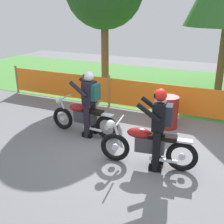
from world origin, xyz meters
TOP-DOWN VIEW (x-y plane):
  - ground at (0.00, 0.00)m, footprint 24.00×24.00m
  - grass_verge at (0.00, 5.93)m, footprint 24.00×6.82m
  - barrier_fence at (-0.00, 2.52)m, footprint 11.77×0.08m
  - motorcycle_lead at (-1.63, 0.29)m, footprint 1.95×0.57m
  - motorcycle_trailing at (0.38, -0.55)m, footprint 2.04×0.60m
  - rider_lead at (-1.42, 0.29)m, footprint 0.69×0.56m
  - rider_trailing at (0.60, -0.51)m, footprint 0.72×0.60m
  - oil_drum at (0.24, 1.63)m, footprint 0.58×0.58m

SIDE VIEW (x-z plane):
  - ground at x=0.00m, z-range -0.02..0.00m
  - grass_verge at x=0.00m, z-range 0.00..0.01m
  - oil_drum at x=0.24m, z-range 0.00..0.88m
  - motorcycle_lead at x=-1.63m, z-range -0.01..0.91m
  - motorcycle_trailing at x=0.38m, z-range -0.01..0.95m
  - barrier_fence at x=0.00m, z-range 0.02..1.07m
  - rider_lead at x=-1.42m, z-range 0.11..1.80m
  - rider_trailing at x=0.60m, z-range 0.11..1.80m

